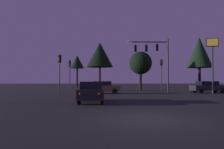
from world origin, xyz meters
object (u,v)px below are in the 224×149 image
(traffic_light_corner_left, at_px, (60,66))
(traffic_light_corner_right, at_px, (70,69))
(tree_left_far, at_px, (100,55))
(tree_right_cluster, at_px, (199,52))
(traffic_light_median, at_px, (162,69))
(tree_center_horizon, at_px, (77,62))
(car_nearside_lane, at_px, (92,91))
(tree_behind_sign, at_px, (140,63))
(store_sign_illuminated, at_px, (212,53))
(car_crossing_right, at_px, (208,87))
(traffic_signal_mast_arm, at_px, (156,55))
(car_crossing_left, at_px, (103,87))

(traffic_light_corner_left, height_order, traffic_light_corner_right, traffic_light_corner_left)
(tree_left_far, bearing_deg, tree_right_cluster, 5.79)
(traffic_light_corner_left, xyz_separation_m, traffic_light_median, (13.90, 8.09, 0.20))
(tree_left_far, distance_m, tree_center_horizon, 13.61)
(car_nearside_lane, bearing_deg, traffic_light_corner_left, 115.01)
(tree_behind_sign, bearing_deg, traffic_light_corner_right, -159.95)
(car_nearside_lane, bearing_deg, store_sign_illuminated, 34.80)
(traffic_light_corner_left, bearing_deg, tree_right_cluster, 34.28)
(traffic_light_corner_right, xyz_separation_m, tree_left_far, (4.08, 8.09, 3.05))
(car_crossing_right, bearing_deg, car_nearside_lane, -140.97)
(traffic_light_median, distance_m, store_sign_illuminated, 8.74)
(traffic_light_corner_right, relative_size, tree_behind_sign, 0.71)
(store_sign_illuminated, bearing_deg, traffic_light_corner_left, -178.23)
(traffic_signal_mast_arm, xyz_separation_m, traffic_light_corner_right, (-11.74, 2.13, -1.90))
(tree_center_horizon, relative_size, tree_right_cluster, 0.76)
(car_nearside_lane, distance_m, car_crossing_right, 18.22)
(tree_left_far, height_order, tree_right_cluster, tree_right_cluster)
(tree_left_far, bearing_deg, car_crossing_right, -39.32)
(tree_center_horizon, bearing_deg, car_crossing_right, -50.55)
(traffic_signal_mast_arm, relative_size, car_nearside_lane, 1.55)
(traffic_light_corner_left, bearing_deg, tree_behind_sign, 41.77)
(traffic_light_median, height_order, tree_right_cluster, tree_right_cluster)
(traffic_light_corner_left, xyz_separation_m, tree_right_cluster, (23.28, 15.87, 3.76))
(traffic_light_corner_left, relative_size, car_nearside_lane, 0.98)
(traffic_signal_mast_arm, bearing_deg, store_sign_illuminated, -27.37)
(tree_center_horizon, bearing_deg, tree_right_cluster, -23.07)
(traffic_light_corner_left, bearing_deg, traffic_light_median, 30.18)
(car_crossing_right, xyz_separation_m, tree_center_horizon, (-19.69, 23.93, 5.16))
(traffic_light_corner_left, distance_m, car_crossing_right, 18.70)
(traffic_light_corner_left, relative_size, store_sign_illuminated, 0.68)
(car_crossing_right, bearing_deg, traffic_light_corner_left, -172.53)
(traffic_signal_mast_arm, relative_size, tree_right_cluster, 0.72)
(car_crossing_right, distance_m, tree_center_horizon, 31.42)
(traffic_light_median, relative_size, tree_behind_sign, 0.77)
(car_nearside_lane, bearing_deg, tree_left_far, 89.81)
(store_sign_illuminated, bearing_deg, tree_center_horizon, 126.93)
(car_crossing_left, bearing_deg, traffic_signal_mast_arm, 16.33)
(traffic_light_corner_right, distance_m, car_crossing_left, 6.78)
(traffic_signal_mast_arm, relative_size, car_crossing_right, 1.59)
(traffic_signal_mast_arm, bearing_deg, tree_behind_sign, 99.71)
(car_crossing_right, bearing_deg, tree_center_horizon, 129.45)
(traffic_signal_mast_arm, relative_size, tree_center_horizon, 0.95)
(traffic_light_median, bearing_deg, tree_left_far, 148.60)
(car_nearside_lane, distance_m, tree_behind_sign, 20.31)
(car_nearside_lane, relative_size, car_crossing_right, 1.03)
(store_sign_illuminated, relative_size, tree_right_cluster, 0.67)
(traffic_light_median, height_order, store_sign_illuminated, store_sign_illuminated)
(traffic_signal_mast_arm, xyz_separation_m, tree_behind_sign, (-1.03, 6.04, -0.66))
(traffic_light_median, xyz_separation_m, tree_left_far, (-9.60, 5.86, 2.80))
(car_crossing_right, bearing_deg, car_crossing_left, -176.89)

